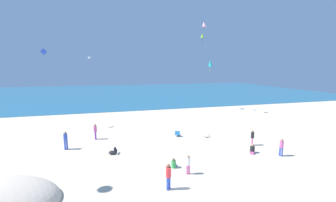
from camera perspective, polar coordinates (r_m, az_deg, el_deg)
ground_plane at (r=21.42m, az=-3.27°, el=-11.16°), size 120.00×120.00×0.00m
ocean_water at (r=66.23m, az=-11.24°, el=2.41°), size 120.00×60.00×0.05m
beach_chair_mid_beach at (r=22.79m, az=2.68°, el=-9.09°), size 0.74×0.75×0.64m
beach_chair_near_camera at (r=19.02m, az=-14.88°, el=-13.34°), size 0.78×0.72×0.56m
beach_chair_far_left at (r=23.02m, az=10.66°, el=-9.18°), size 0.77×0.76×0.57m
person_0 at (r=21.27m, az=-26.62°, el=-9.45°), size 0.48×0.48×1.72m
person_1 at (r=21.68m, az=22.44°, el=-9.17°), size 0.41×0.41×1.50m
person_2 at (r=15.07m, az=5.66°, el=-16.88°), size 0.29×0.29×1.39m
person_3 at (r=23.01m, az=-19.59°, el=-7.75°), size 0.35×0.35×1.65m
person_4 at (r=20.19m, az=29.03°, el=-10.91°), size 0.42×0.42×1.54m
person_5 at (r=13.27m, az=0.13°, el=-19.87°), size 0.46×0.46×1.66m
person_6 at (r=16.13m, az=1.61°, el=-17.13°), size 0.56×0.66×0.73m
person_8 at (r=19.99m, az=22.42°, el=-12.42°), size 0.67×0.73×0.83m
kite_pink at (r=34.46m, az=9.97°, el=20.31°), size 0.79×0.90×1.31m
kite_blue at (r=28.81m, az=-31.33°, el=11.64°), size 0.63×0.54×1.22m
kite_white at (r=41.76m, az=-21.11°, el=11.09°), size 0.54×0.14×1.34m
kite_teal at (r=37.56m, az=11.63°, el=10.20°), size 1.10×0.94×2.04m
kite_lime at (r=36.27m, az=9.55°, el=17.54°), size 0.77×0.87×1.76m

